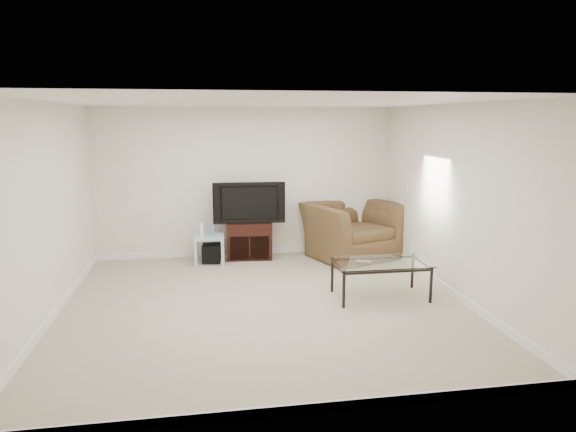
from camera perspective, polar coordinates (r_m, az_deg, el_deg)
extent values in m
plane|color=tan|center=(6.57, -2.63, -9.81)|extent=(5.00, 5.00, 0.00)
plane|color=white|center=(6.16, -2.83, 12.53)|extent=(5.00, 5.00, 0.00)
cube|color=silver|center=(8.71, -4.66, 3.74)|extent=(5.00, 0.02, 2.50)
cube|color=silver|center=(6.46, -25.34, 0.28)|extent=(0.02, 5.00, 2.50)
cube|color=silver|center=(6.99, 18.10, 1.51)|extent=(0.02, 5.00, 2.50)
cube|color=white|center=(8.69, -13.91, 3.45)|extent=(0.12, 0.02, 0.12)
cube|color=white|center=(8.42, 13.04, 3.26)|extent=(0.02, 0.09, 0.13)
cube|color=white|center=(8.32, 13.54, -3.52)|extent=(0.02, 0.08, 0.12)
cube|color=black|center=(8.57, -4.34, -1.34)|extent=(0.47, 0.34, 0.06)
imported|color=black|center=(8.50, -4.39, 1.60)|extent=(1.10, 0.26, 0.68)
cube|color=black|center=(8.46, -8.51, -4.07)|extent=(0.31, 0.31, 0.29)
cube|color=white|center=(8.33, -9.57, -1.52)|extent=(0.05, 0.15, 0.21)
cube|color=#337FCC|center=(8.33, -8.40, -1.59)|extent=(0.05, 0.13, 0.18)
imported|color=#482B1F|center=(8.69, 7.18, -0.54)|extent=(1.65, 1.35, 1.24)
cube|color=#B2B2B7|center=(6.73, 8.43, -5.02)|extent=(0.20, 0.12, 0.02)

